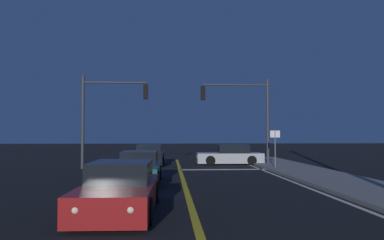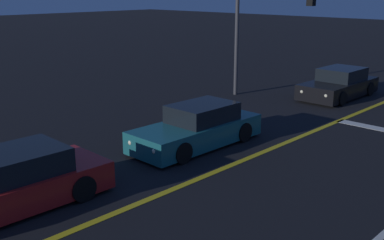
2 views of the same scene
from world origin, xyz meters
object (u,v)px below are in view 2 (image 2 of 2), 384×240
Objects in this scene: car_distant_tail_red at (8,184)px; traffic_signal_far_left at (263,15)px; car_following_oncoming_teal at (198,128)px; car_mid_block_black at (339,85)px.

car_distant_tail_red is 0.85× the size of traffic_signal_far_left.
car_following_oncoming_teal is 6.26m from car_distant_tail_red.
car_mid_block_black is 0.81× the size of traffic_signal_far_left.
car_mid_block_black is 4.89m from traffic_signal_far_left.
traffic_signal_far_left is at bearing -69.55° from car_following_oncoming_teal.
car_following_oncoming_teal is 9.63m from car_mid_block_black.
car_mid_block_black is 0.95× the size of car_distant_tail_red.
traffic_signal_far_left reaches higher than car_mid_block_black.
traffic_signal_far_left reaches higher than car_distant_tail_red.
car_following_oncoming_teal is 1.02× the size of car_mid_block_black.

